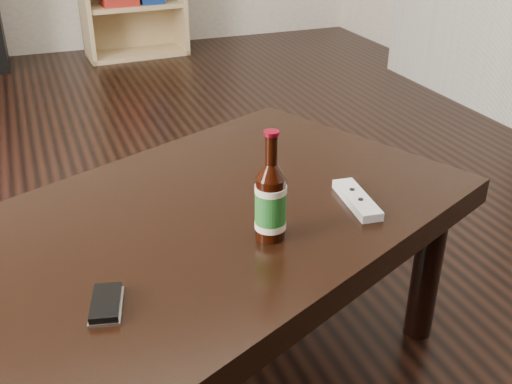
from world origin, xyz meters
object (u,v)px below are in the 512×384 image
object	(u,v)px
beer_bottle	(271,202)
phone	(106,304)
coffee_table	(194,244)
remote	(357,200)

from	to	relation	value
beer_bottle	phone	bearing A→B (deg)	-162.48
coffee_table	remote	size ratio (longest dim) A/B	8.04
remote	beer_bottle	bearing A→B (deg)	-159.03
coffee_table	phone	world-z (taller)	phone
coffee_table	phone	xyz separation A→B (m)	(-0.21, -0.23, 0.07)
beer_bottle	phone	xyz separation A→B (m)	(-0.34, -0.11, -0.07)
beer_bottle	phone	size ratio (longest dim) A/B	2.10
phone	remote	xyz separation A→B (m)	(0.56, 0.16, 0.00)
beer_bottle	remote	xyz separation A→B (m)	(0.23, 0.06, -0.07)
coffee_table	beer_bottle	bearing A→B (deg)	-44.75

